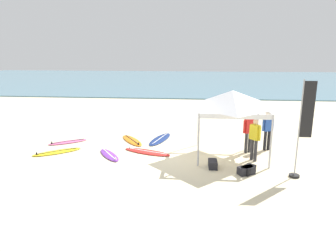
# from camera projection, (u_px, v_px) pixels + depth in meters

# --- Properties ---
(ground_plane) EXTENTS (80.00, 80.00, 0.00)m
(ground_plane) POSITION_uv_depth(u_px,v_px,m) (170.00, 157.00, 12.77)
(ground_plane) COLOR beige
(sea) EXTENTS (80.00, 36.00, 0.10)m
(sea) POSITION_uv_depth(u_px,v_px,m) (190.00, 80.00, 45.02)
(sea) COLOR #568499
(sea) RESTS_ON ground
(canopy_tent) EXTENTS (2.78, 2.78, 2.75)m
(canopy_tent) POSITION_uv_depth(u_px,v_px,m) (232.00, 99.00, 12.39)
(canopy_tent) COLOR #B7B7BC
(canopy_tent) RESTS_ON ground
(surfboard_purple) EXTENTS (1.44, 1.76, 0.19)m
(surfboard_purple) POSITION_uv_depth(u_px,v_px,m) (109.00, 155.00, 12.91)
(surfboard_purple) COLOR purple
(surfboard_purple) RESTS_ON ground
(surfboard_orange) EXTENTS (1.61, 2.06, 0.19)m
(surfboard_orange) POSITION_uv_depth(u_px,v_px,m) (132.00, 140.00, 14.98)
(surfboard_orange) COLOR orange
(surfboard_orange) RESTS_ON ground
(surfboard_pink) EXTENTS (1.76, 1.43, 0.19)m
(surfboard_pink) POSITION_uv_depth(u_px,v_px,m) (68.00, 142.00, 14.74)
(surfboard_pink) COLOR pink
(surfboard_pink) RESTS_ON ground
(surfboard_red) EXTENTS (2.27, 1.34, 0.19)m
(surfboard_red) POSITION_uv_depth(u_px,v_px,m) (147.00, 152.00, 13.31)
(surfboard_red) COLOR red
(surfboard_red) RESTS_ON ground
(surfboard_yellow) EXTENTS (1.94, 1.65, 0.19)m
(surfboard_yellow) POSITION_uv_depth(u_px,v_px,m) (57.00, 152.00, 13.30)
(surfboard_yellow) COLOR yellow
(surfboard_yellow) RESTS_ON ground
(surfboard_navy) EXTENTS (1.21, 2.43, 0.19)m
(surfboard_navy) POSITION_uv_depth(u_px,v_px,m) (160.00, 139.00, 15.22)
(surfboard_navy) COLOR navy
(surfboard_navy) RESTS_ON ground
(person_blue) EXTENTS (0.53, 0.32, 1.71)m
(person_blue) POSITION_uv_depth(u_px,v_px,m) (268.00, 128.00, 13.43)
(person_blue) COLOR black
(person_blue) RESTS_ON ground
(person_red) EXTENTS (0.50, 0.36, 1.71)m
(person_red) POSITION_uv_depth(u_px,v_px,m) (249.00, 130.00, 13.12)
(person_red) COLOR #2D2D33
(person_red) RESTS_ON ground
(person_yellow) EXTENTS (0.40, 0.44, 1.71)m
(person_yellow) POSITION_uv_depth(u_px,v_px,m) (255.00, 137.00, 12.13)
(person_yellow) COLOR #2D2D33
(person_yellow) RESTS_ON ground
(banner_flag) EXTENTS (0.60, 0.36, 3.40)m
(banner_flag) POSITION_uv_depth(u_px,v_px,m) (302.00, 134.00, 10.39)
(banner_flag) COLOR #99999E
(banner_flag) RESTS_ON ground
(gear_bag_near_tent) EXTENTS (0.62, 0.67, 0.28)m
(gear_bag_near_tent) POSITION_uv_depth(u_px,v_px,m) (248.00, 170.00, 11.05)
(gear_bag_near_tent) COLOR black
(gear_bag_near_tent) RESTS_ON ground
(gear_bag_by_pole) EXTENTS (0.68, 0.57, 0.28)m
(gear_bag_by_pole) POSITION_uv_depth(u_px,v_px,m) (246.00, 170.00, 10.98)
(gear_bag_by_pole) COLOR #232328
(gear_bag_by_pole) RESTS_ON ground
(gear_bag_on_sand) EXTENTS (0.34, 0.61, 0.28)m
(gear_bag_on_sand) POSITION_uv_depth(u_px,v_px,m) (213.00, 164.00, 11.59)
(gear_bag_on_sand) COLOR #232328
(gear_bag_on_sand) RESTS_ON ground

